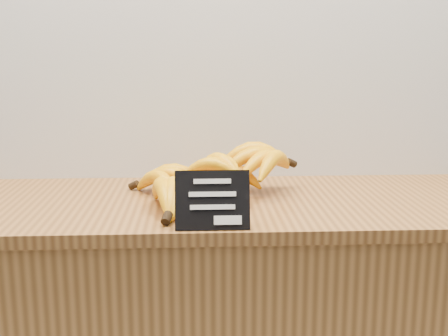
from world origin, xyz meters
TOP-DOWN VIEW (x-y plane):
  - counter_top at (-0.09, 2.75)m, footprint 1.44×0.54m
  - chalkboard_sign at (-0.13, 2.51)m, footprint 0.16×0.04m
  - banana_pile at (-0.13, 2.76)m, footprint 0.46×0.42m

SIDE VIEW (x-z plane):
  - counter_top at x=-0.09m, z-range 0.90..0.93m
  - banana_pile at x=-0.13m, z-range 0.92..1.04m
  - chalkboard_sign at x=-0.13m, z-range 0.93..1.05m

